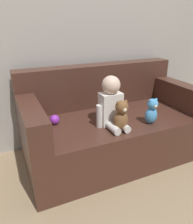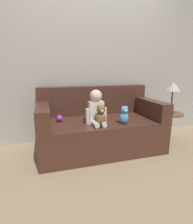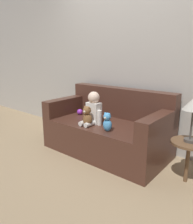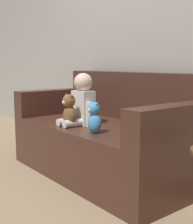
% 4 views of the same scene
% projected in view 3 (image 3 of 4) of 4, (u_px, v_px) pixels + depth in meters
% --- Properties ---
extents(ground_plane, '(12.00, 12.00, 0.00)m').
position_uv_depth(ground_plane, '(106.00, 151.00, 3.08)').
color(ground_plane, '#9E8460').
extents(wall_back, '(8.00, 0.05, 2.60)m').
position_uv_depth(wall_back, '(128.00, 56.00, 3.14)').
color(wall_back, '#ADA89E').
rests_on(wall_back, ground_plane).
extents(couch, '(1.66, 0.86, 0.87)m').
position_uv_depth(couch, '(108.00, 130.00, 3.04)').
color(couch, '#47281E').
rests_on(couch, ground_plane).
extents(person_baby, '(0.28, 0.30, 0.43)m').
position_uv_depth(person_baby, '(93.00, 110.00, 2.87)').
color(person_baby, white).
rests_on(person_baby, couch).
extents(teddy_bear_brown, '(0.13, 0.12, 0.26)m').
position_uv_depth(teddy_bear_brown, '(87.00, 116.00, 2.78)').
color(teddy_bear_brown, brown).
rests_on(teddy_bear_brown, couch).
extents(plush_toy_side, '(0.11, 0.11, 0.23)m').
position_uv_depth(plush_toy_side, '(107.00, 122.00, 2.60)').
color(plush_toy_side, '#4C9EDB').
rests_on(plush_toy_side, couch).
extents(toy_ball, '(0.09, 0.09, 0.09)m').
position_uv_depth(toy_ball, '(80.00, 112.00, 3.34)').
color(toy_ball, purple).
rests_on(toy_ball, couch).
extents(side_table, '(0.37, 0.37, 0.93)m').
position_uv_depth(side_table, '(192.00, 122.00, 2.19)').
color(side_table, brown).
rests_on(side_table, ground_plane).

